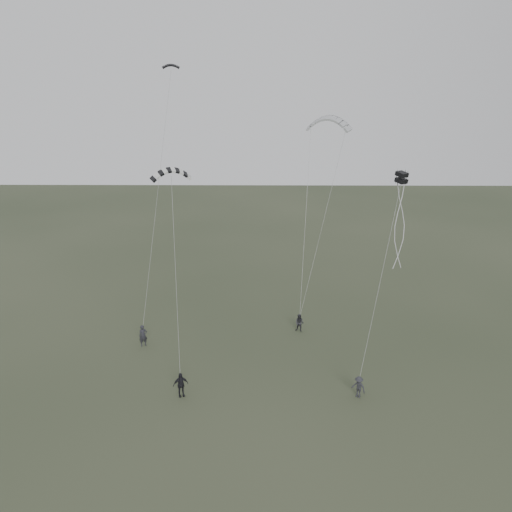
{
  "coord_description": "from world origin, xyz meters",
  "views": [
    {
      "loc": [
        0.81,
        -29.71,
        19.14
      ],
      "look_at": [
        0.46,
        5.04,
        7.2
      ],
      "focal_mm": 35.0,
      "sensor_mm": 36.0,
      "label": 1
    }
  ],
  "objects_px": {
    "flyer_far": "(359,387)",
    "flyer_center": "(181,385)",
    "flyer_left": "(143,336)",
    "kite_box": "(402,177)",
    "flyer_right": "(299,323)",
    "kite_dark_small": "(171,65)",
    "kite_striped": "(171,170)",
    "kite_pale_large": "(329,118)"
  },
  "relations": [
    {
      "from": "flyer_far",
      "to": "kite_striped",
      "type": "height_order",
      "value": "kite_striped"
    },
    {
      "from": "kite_striped",
      "to": "kite_box",
      "type": "xyz_separation_m",
      "value": [
        15.84,
        0.61,
        -0.58
      ]
    },
    {
      "from": "flyer_far",
      "to": "kite_box",
      "type": "distance_m",
      "value": 14.49
    },
    {
      "from": "flyer_right",
      "to": "flyer_far",
      "type": "height_order",
      "value": "flyer_right"
    },
    {
      "from": "kite_pale_large",
      "to": "kite_box",
      "type": "xyz_separation_m",
      "value": [
        4.3,
        -7.12,
        -3.53
      ]
    },
    {
      "from": "kite_pale_large",
      "to": "kite_striped",
      "type": "bearing_deg",
      "value": -122.14
    },
    {
      "from": "flyer_right",
      "to": "flyer_center",
      "type": "height_order",
      "value": "flyer_center"
    },
    {
      "from": "flyer_right",
      "to": "kite_dark_small",
      "type": "height_order",
      "value": "kite_dark_small"
    },
    {
      "from": "kite_striped",
      "to": "flyer_center",
      "type": "bearing_deg",
      "value": -101.32
    },
    {
      "from": "flyer_far",
      "to": "flyer_left",
      "type": "bearing_deg",
      "value": -162.59
    },
    {
      "from": "flyer_right",
      "to": "flyer_left",
      "type": "bearing_deg",
      "value": -143.75
    },
    {
      "from": "flyer_center",
      "to": "kite_striped",
      "type": "distance_m",
      "value": 14.28
    },
    {
      "from": "flyer_left",
      "to": "kite_pale_large",
      "type": "distance_m",
      "value": 22.62
    },
    {
      "from": "flyer_far",
      "to": "kite_striped",
      "type": "distance_m",
      "value": 18.98
    },
    {
      "from": "flyer_center",
      "to": "kite_pale_large",
      "type": "height_order",
      "value": "kite_pale_large"
    },
    {
      "from": "flyer_right",
      "to": "flyer_far",
      "type": "xyz_separation_m",
      "value": [
        3.14,
        -9.07,
        -0.01
      ]
    },
    {
      "from": "kite_striped",
      "to": "kite_dark_small",
      "type": "bearing_deg",
      "value": 76.86
    },
    {
      "from": "flyer_left",
      "to": "kite_striped",
      "type": "distance_m",
      "value": 13.16
    },
    {
      "from": "kite_striped",
      "to": "flyer_far",
      "type": "bearing_deg",
      "value": -46.66
    },
    {
      "from": "kite_dark_small",
      "to": "kite_striped",
      "type": "bearing_deg",
      "value": -93.87
    },
    {
      "from": "kite_box",
      "to": "flyer_right",
      "type": "bearing_deg",
      "value": 122.81
    },
    {
      "from": "flyer_left",
      "to": "kite_box",
      "type": "distance_m",
      "value": 22.41
    },
    {
      "from": "flyer_left",
      "to": "flyer_far",
      "type": "bearing_deg",
      "value": -47.65
    },
    {
      "from": "flyer_center",
      "to": "kite_dark_small",
      "type": "distance_m",
      "value": 24.48
    },
    {
      "from": "flyer_left",
      "to": "flyer_right",
      "type": "distance_m",
      "value": 12.49
    },
    {
      "from": "flyer_right",
      "to": "kite_box",
      "type": "xyz_separation_m",
      "value": [
        6.54,
        -2.29,
        12.35
      ]
    },
    {
      "from": "kite_striped",
      "to": "kite_pale_large",
      "type": "bearing_deg",
      "value": 13.51
    },
    {
      "from": "flyer_center",
      "to": "kite_box",
      "type": "bearing_deg",
      "value": 2.99
    },
    {
      "from": "flyer_far",
      "to": "flyer_center",
      "type": "bearing_deg",
      "value": -139.42
    },
    {
      "from": "flyer_left",
      "to": "kite_striped",
      "type": "xyz_separation_m",
      "value": [
        2.93,
        -0.42,
        12.82
      ]
    },
    {
      "from": "flyer_right",
      "to": "kite_dark_small",
      "type": "distance_m",
      "value": 23.0
    },
    {
      "from": "flyer_far",
      "to": "kite_dark_small",
      "type": "distance_m",
      "value": 27.94
    },
    {
      "from": "kite_dark_small",
      "to": "flyer_right",
      "type": "bearing_deg",
      "value": -37.85
    },
    {
      "from": "flyer_right",
      "to": "flyer_center",
      "type": "xyz_separation_m",
      "value": [
        -8.33,
        -9.07,
        0.09
      ]
    },
    {
      "from": "kite_pale_large",
      "to": "kite_box",
      "type": "height_order",
      "value": "kite_pale_large"
    },
    {
      "from": "kite_dark_small",
      "to": "kite_striped",
      "type": "relative_size",
      "value": 0.49
    },
    {
      "from": "flyer_right",
      "to": "kite_pale_large",
      "type": "bearing_deg",
      "value": 89.88
    },
    {
      "from": "kite_dark_small",
      "to": "kite_pale_large",
      "type": "distance_m",
      "value": 13.19
    },
    {
      "from": "flyer_left",
      "to": "kite_pale_large",
      "type": "bearing_deg",
      "value": 2.33
    },
    {
      "from": "kite_pale_large",
      "to": "flyer_far",
      "type": "bearing_deg",
      "value": -62.25
    },
    {
      "from": "kite_striped",
      "to": "kite_box",
      "type": "bearing_deg",
      "value": -18.11
    },
    {
      "from": "kite_dark_small",
      "to": "kite_striped",
      "type": "xyz_separation_m",
      "value": [
        1.02,
        -8.12,
        -6.94
      ]
    }
  ]
}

